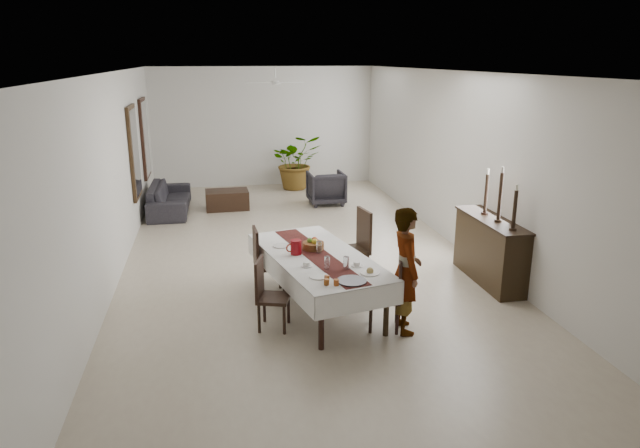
# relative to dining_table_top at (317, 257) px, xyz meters

# --- Properties ---
(floor) EXTENTS (6.00, 12.00, 0.00)m
(floor) POSITION_rel_dining_table_top_xyz_m (0.07, 2.26, -0.74)
(floor) COLOR #BCAE95
(floor) RESTS_ON ground
(ceiling) EXTENTS (6.00, 12.00, 0.02)m
(ceiling) POSITION_rel_dining_table_top_xyz_m (0.07, 2.26, 2.46)
(ceiling) COLOR white
(ceiling) RESTS_ON wall_back
(wall_back) EXTENTS (6.00, 0.02, 3.20)m
(wall_back) POSITION_rel_dining_table_top_xyz_m (0.07, 8.26, 0.86)
(wall_back) COLOR silver
(wall_back) RESTS_ON floor
(wall_front) EXTENTS (6.00, 0.02, 3.20)m
(wall_front) POSITION_rel_dining_table_top_xyz_m (0.07, -3.74, 0.86)
(wall_front) COLOR silver
(wall_front) RESTS_ON floor
(wall_left) EXTENTS (0.02, 12.00, 3.20)m
(wall_left) POSITION_rel_dining_table_top_xyz_m (-2.93, 2.26, 0.86)
(wall_left) COLOR silver
(wall_left) RESTS_ON floor
(wall_right) EXTENTS (0.02, 12.00, 3.20)m
(wall_right) POSITION_rel_dining_table_top_xyz_m (3.07, 2.26, 0.86)
(wall_right) COLOR silver
(wall_right) RESTS_ON floor
(dining_table_top) EXTENTS (1.54, 2.62, 0.05)m
(dining_table_top) POSITION_rel_dining_table_top_xyz_m (0.00, 0.00, 0.00)
(dining_table_top) COLOR black
(dining_table_top) RESTS_ON table_leg_fl
(table_leg_fl) EXTENTS (0.09, 0.09, 0.72)m
(table_leg_fl) POSITION_rel_dining_table_top_xyz_m (-0.18, -1.24, -0.38)
(table_leg_fl) COLOR black
(table_leg_fl) RESTS_ON floor
(table_leg_fr) EXTENTS (0.09, 0.09, 0.72)m
(table_leg_fr) POSITION_rel_dining_table_top_xyz_m (0.70, -1.04, -0.38)
(table_leg_fr) COLOR black
(table_leg_fr) RESTS_ON floor
(table_leg_bl) EXTENTS (0.09, 0.09, 0.72)m
(table_leg_bl) POSITION_rel_dining_table_top_xyz_m (-0.70, 1.04, -0.38)
(table_leg_bl) COLOR black
(table_leg_bl) RESTS_ON floor
(table_leg_br) EXTENTS (0.09, 0.09, 0.72)m
(table_leg_br) POSITION_rel_dining_table_top_xyz_m (0.18, 1.24, -0.38)
(table_leg_br) COLOR black
(table_leg_br) RESTS_ON floor
(tablecloth_top) EXTENTS (1.76, 2.84, 0.01)m
(tablecloth_top) POSITION_rel_dining_table_top_xyz_m (0.00, 0.00, 0.03)
(tablecloth_top) COLOR silver
(tablecloth_top) RESTS_ON dining_table_top
(tablecloth_drape_left) EXTENTS (0.59, 2.58, 0.31)m
(tablecloth_drape_left) POSITION_rel_dining_table_top_xyz_m (-0.58, -0.13, -0.12)
(tablecloth_drape_left) COLOR white
(tablecloth_drape_left) RESTS_ON dining_table_top
(tablecloth_drape_right) EXTENTS (0.59, 2.58, 0.31)m
(tablecloth_drape_right) POSITION_rel_dining_table_top_xyz_m (0.58, 0.13, -0.12)
(tablecloth_drape_right) COLOR white
(tablecloth_drape_right) RESTS_ON dining_table_top
(tablecloth_drape_near) EXTENTS (1.18, 0.28, 0.31)m
(tablecloth_drape_near) POSITION_rel_dining_table_top_xyz_m (0.29, -1.28, -0.12)
(tablecloth_drape_near) COLOR white
(tablecloth_drape_near) RESTS_ON dining_table_top
(tablecloth_drape_far) EXTENTS (1.18, 0.28, 0.31)m
(tablecloth_drape_far) POSITION_rel_dining_table_top_xyz_m (-0.29, 1.28, -0.12)
(tablecloth_drape_far) COLOR white
(tablecloth_drape_far) RESTS_ON dining_table_top
(table_runner) EXTENTS (0.91, 2.57, 0.00)m
(table_runner) POSITION_rel_dining_table_top_xyz_m (0.00, 0.00, 0.04)
(table_runner) COLOR #4F1A16
(table_runner) RESTS_ON tablecloth_top
(red_pitcher) EXTENTS (0.18, 0.18, 0.20)m
(red_pitcher) POSITION_rel_dining_table_top_xyz_m (-0.28, 0.09, 0.14)
(red_pitcher) COLOR maroon
(red_pitcher) RESTS_ON tablecloth_top
(pitcher_handle) EXTENTS (0.12, 0.05, 0.12)m
(pitcher_handle) POSITION_rel_dining_table_top_xyz_m (-0.37, 0.07, 0.14)
(pitcher_handle) COLOR #971F0B
(pitcher_handle) RESTS_ON red_pitcher
(wine_glass_near) EXTENTS (0.07, 0.07, 0.17)m
(wine_glass_near) POSITION_rel_dining_table_top_xyz_m (0.27, -0.62, 0.12)
(wine_glass_near) COLOR white
(wine_glass_near) RESTS_ON tablecloth_top
(wine_glass_mid) EXTENTS (0.07, 0.07, 0.17)m
(wine_glass_mid) POSITION_rel_dining_table_top_xyz_m (0.02, -0.57, 0.12)
(wine_glass_mid) COLOR white
(wine_glass_mid) RESTS_ON tablecloth_top
(wine_glass_far) EXTENTS (0.07, 0.07, 0.17)m
(wine_glass_far) POSITION_rel_dining_table_top_xyz_m (0.04, 0.06, 0.12)
(wine_glass_far) COLOR silver
(wine_glass_far) RESTS_ON tablecloth_top
(teacup_right) EXTENTS (0.09, 0.09, 0.06)m
(teacup_right) POSITION_rel_dining_table_top_xyz_m (0.43, -0.53, 0.07)
(teacup_right) COLOR white
(teacup_right) RESTS_ON saucer_right
(saucer_right) EXTENTS (0.15, 0.15, 0.01)m
(saucer_right) POSITION_rel_dining_table_top_xyz_m (0.43, -0.53, 0.04)
(saucer_right) COLOR silver
(saucer_right) RESTS_ON tablecloth_top
(teacup_left) EXTENTS (0.09, 0.09, 0.06)m
(teacup_left) POSITION_rel_dining_table_top_xyz_m (-0.22, -0.42, 0.07)
(teacup_left) COLOR silver
(teacup_left) RESTS_ON saucer_left
(saucer_left) EXTENTS (0.15, 0.15, 0.01)m
(saucer_left) POSITION_rel_dining_table_top_xyz_m (-0.22, -0.42, 0.04)
(saucer_left) COLOR silver
(saucer_left) RESTS_ON tablecloth_top
(plate_near_right) EXTENTS (0.25, 0.25, 0.02)m
(plate_near_right) POSITION_rel_dining_table_top_xyz_m (0.53, -0.82, 0.04)
(plate_near_right) COLOR white
(plate_near_right) RESTS_ON tablecloth_top
(bread_near_right) EXTENTS (0.09, 0.09, 0.09)m
(bread_near_right) POSITION_rel_dining_table_top_xyz_m (0.53, -0.82, 0.07)
(bread_near_right) COLOR tan
(bread_near_right) RESTS_ON plate_near_right
(plate_near_left) EXTENTS (0.25, 0.25, 0.02)m
(plate_near_left) POSITION_rel_dining_table_top_xyz_m (-0.13, -0.82, 0.04)
(plate_near_left) COLOR white
(plate_near_left) RESTS_ON tablecloth_top
(plate_far_left) EXTENTS (0.25, 0.25, 0.02)m
(plate_far_left) POSITION_rel_dining_table_top_xyz_m (-0.44, 0.48, 0.04)
(plate_far_left) COLOR silver
(plate_far_left) RESTS_ON tablecloth_top
(serving_tray) EXTENTS (0.37, 0.37, 0.02)m
(serving_tray) POSITION_rel_dining_table_top_xyz_m (0.24, -1.05, 0.05)
(serving_tray) COLOR #46474C
(serving_tray) RESTS_ON tablecloth_top
(jam_jar_a) EXTENTS (0.07, 0.07, 0.08)m
(jam_jar_a) POSITION_rel_dining_table_top_xyz_m (0.02, -1.13, 0.08)
(jam_jar_a) COLOR #9B4516
(jam_jar_a) RESTS_ON tablecloth_top
(jam_jar_b) EXTENTS (0.07, 0.07, 0.08)m
(jam_jar_b) POSITION_rel_dining_table_top_xyz_m (-0.09, -1.09, 0.08)
(jam_jar_b) COLOR brown
(jam_jar_b) RESTS_ON tablecloth_top
(jam_jar_c) EXTENTS (0.07, 0.07, 0.08)m
(jam_jar_c) POSITION_rel_dining_table_top_xyz_m (-0.06, -0.98, 0.08)
(jam_jar_c) COLOR brown
(jam_jar_c) RESTS_ON tablecloth_top
(fruit_basket) EXTENTS (0.31, 0.31, 0.10)m
(fruit_basket) POSITION_rel_dining_table_top_xyz_m (-0.01, 0.26, 0.09)
(fruit_basket) COLOR brown
(fruit_basket) RESTS_ON tablecloth_top
(fruit_red) EXTENTS (0.09, 0.09, 0.09)m
(fruit_red) POSITION_rel_dining_table_top_xyz_m (0.02, 0.29, 0.16)
(fruit_red) COLOR #9C2A0F
(fruit_red) RESTS_ON fruit_basket
(fruit_green) EXTENTS (0.08, 0.08, 0.08)m
(fruit_green) POSITION_rel_dining_table_top_xyz_m (-0.05, 0.28, 0.16)
(fruit_green) COLOR #558828
(fruit_green) RESTS_ON fruit_basket
(fruit_yellow) EXTENTS (0.09, 0.09, 0.09)m
(fruit_yellow) POSITION_rel_dining_table_top_xyz_m (0.00, 0.21, 0.16)
(fruit_yellow) COLOR gold
(fruit_yellow) RESTS_ON fruit_basket
(chair_right_near_seat) EXTENTS (0.52, 0.52, 0.05)m
(chair_right_near_seat) POSITION_rel_dining_table_top_xyz_m (0.73, -0.83, -0.31)
(chair_right_near_seat) COLOR black
(chair_right_near_seat) RESTS_ON chair_right_near_leg_fl
(chair_right_near_leg_fl) EXTENTS (0.05, 0.05, 0.41)m
(chair_right_near_leg_fl) POSITION_rel_dining_table_top_xyz_m (0.85, -1.04, -0.54)
(chair_right_near_leg_fl) COLOR black
(chair_right_near_leg_fl) RESTS_ON floor
(chair_right_near_leg_fr) EXTENTS (0.05, 0.05, 0.41)m
(chair_right_near_leg_fr) POSITION_rel_dining_table_top_xyz_m (0.95, -0.72, -0.54)
(chair_right_near_leg_fr) COLOR black
(chair_right_near_leg_fr) RESTS_ON floor
(chair_right_near_leg_bl) EXTENTS (0.05, 0.05, 0.41)m
(chair_right_near_leg_bl) POSITION_rel_dining_table_top_xyz_m (0.52, -0.94, -0.54)
(chair_right_near_leg_bl) COLOR black
(chair_right_near_leg_bl) RESTS_ON floor
(chair_right_near_leg_br) EXTENTS (0.05, 0.05, 0.41)m
(chair_right_near_leg_br) POSITION_rel_dining_table_top_xyz_m (0.62, -0.61, -0.54)
(chair_right_near_leg_br) COLOR black
(chair_right_near_leg_br) RESTS_ON floor
(chair_right_near_back) EXTENTS (0.16, 0.41, 0.53)m
(chair_right_near_back) POSITION_rel_dining_table_top_xyz_m (0.91, -0.88, -0.03)
(chair_right_near_back) COLOR black
(chair_right_near_back) RESTS_ON chair_right_near_seat
(chair_right_far_seat) EXTENTS (0.57, 0.57, 0.06)m
(chair_right_far_seat) POSITION_rel_dining_table_top_xyz_m (0.69, 0.83, -0.23)
(chair_right_far_seat) COLOR black
(chair_right_far_seat) RESTS_ON chair_right_far_leg_fl
(chair_right_far_leg_fl) EXTENTS (0.06, 0.06, 0.49)m
(chair_right_far_leg_fl) POSITION_rel_dining_table_top_xyz_m (0.92, 0.67, -0.50)
(chair_right_far_leg_fl) COLOR black
(chair_right_far_leg_fl) RESTS_ON floor
(chair_right_far_leg_fr) EXTENTS (0.06, 0.06, 0.49)m
(chair_right_far_leg_fr) POSITION_rel_dining_table_top_xyz_m (0.86, 1.06, -0.50)
(chair_right_far_leg_fr) COLOR black
(chair_right_far_leg_fr) RESTS_ON floor
(chair_right_far_leg_bl) EXTENTS (0.06, 0.06, 0.49)m
(chair_right_far_leg_bl) POSITION_rel_dining_table_top_xyz_m (0.53, 0.60, -0.50)
(chair_right_far_leg_bl) COLOR black
(chair_right_far_leg_bl) RESTS_ON floor
(chair_right_far_leg_br) EXTENTS (0.06, 0.06, 0.49)m
(chair_right_far_leg_br) POSITION_rel_dining_table_top_xyz_m (0.46, 1.00, -0.50)
(chair_right_far_leg_br) COLOR black
(chair_right_far_leg_br) RESTS_ON floor
(chair_right_far_back) EXTENTS (0.13, 0.49, 0.63)m
(chair_right_far_back) POSITION_rel_dining_table_top_xyz_m (0.91, 0.87, 0.11)
(chair_right_far_back) COLOR black
(chair_right_far_back) RESTS_ON chair_right_far_seat
(chair_left_near_seat) EXTENTS (0.50, 0.50, 0.05)m
(chair_left_near_seat) POSITION_rel_dining_table_top_xyz_m (-0.68, -0.55, -0.32)
(chair_left_near_seat) COLOR black
(chair_left_near_seat) RESTS_ON chair_left_near_leg_fl
(chair_left_near_leg_fl) EXTENTS (0.05, 0.05, 0.40)m
(chair_left_near_leg_fl) POSITION_rel_dining_table_top_xyz_m (-0.79, -0.35, -0.54)
(chair_left_near_leg_fl) COLOR black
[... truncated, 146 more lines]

